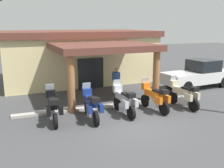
% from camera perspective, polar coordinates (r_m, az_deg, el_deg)
% --- Properties ---
extents(ground_plane, '(80.00, 80.00, 0.00)m').
position_cam_1_polar(ground_plane, '(11.70, 4.85, -8.88)').
color(ground_plane, '#424244').
extents(motel_building, '(11.86, 11.58, 3.86)m').
position_cam_1_polar(motel_building, '(20.44, -7.35, 6.32)').
color(motel_building, beige).
rests_on(motel_building, ground_plane).
extents(motorcycle_black, '(0.71, 2.21, 1.61)m').
position_cam_1_polar(motorcycle_black, '(11.98, -12.93, -5.09)').
color(motorcycle_black, black).
rests_on(motorcycle_black, ground_plane).
extents(motorcycle_blue, '(0.70, 2.21, 1.61)m').
position_cam_1_polar(motorcycle_blue, '(11.98, -4.58, -4.80)').
color(motorcycle_blue, black).
rests_on(motorcycle_blue, ground_plane).
extents(motorcycle_silver, '(0.73, 2.21, 1.61)m').
position_cam_1_polar(motorcycle_silver, '(12.65, 2.72, -3.79)').
color(motorcycle_silver, black).
rests_on(motorcycle_silver, ground_plane).
extents(motorcycle_orange, '(0.83, 2.21, 1.61)m').
position_cam_1_polar(motorcycle_orange, '(13.39, 9.45, -3.00)').
color(motorcycle_orange, black).
rests_on(motorcycle_orange, ground_plane).
extents(motorcycle_cream, '(0.83, 2.21, 1.61)m').
position_cam_1_polar(motorcycle_cream, '(14.24, 15.56, -2.33)').
color(motorcycle_cream, black).
rests_on(motorcycle_cream, ground_plane).
extents(pedestrian, '(0.44, 0.36, 1.71)m').
position_cam_1_polar(pedestrian, '(16.18, 0.90, 1.06)').
color(pedestrian, brown).
rests_on(pedestrian, ground_plane).
extents(pickup_truck_white, '(5.38, 2.49, 1.95)m').
position_cam_1_polar(pickup_truck_white, '(19.06, 18.60, 2.06)').
color(pickup_truck_white, black).
rests_on(pickup_truck_white, ground_plane).
extents(curb_strip, '(10.53, 0.36, 0.12)m').
position_cam_1_polar(curb_strip, '(14.11, 0.42, -4.68)').
color(curb_strip, '#ADA89E').
rests_on(curb_strip, ground_plane).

